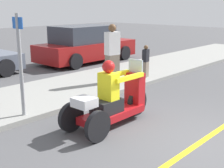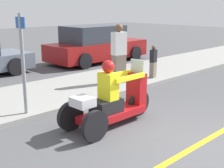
% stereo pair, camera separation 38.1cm
% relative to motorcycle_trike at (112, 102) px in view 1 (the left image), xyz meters
% --- Properties ---
extents(ground_plane, '(60.00, 60.00, 0.00)m').
position_rel_motorcycle_trike_xyz_m(ground_plane, '(0.34, -1.81, -0.50)').
color(ground_plane, '#4C4C4F').
extents(lane_stripe, '(24.00, 0.12, 0.01)m').
position_rel_motorcycle_trike_xyz_m(lane_stripe, '(-0.01, -1.81, -0.49)').
color(lane_stripe, gold).
rests_on(lane_stripe, ground).
extents(sidewalk_strip, '(28.00, 2.80, 0.12)m').
position_rel_motorcycle_trike_xyz_m(sidewalk_strip, '(0.34, 2.79, -0.44)').
color(sidewalk_strip, gray).
rests_on(sidewalk_strip, ground).
extents(motorcycle_trike, '(2.27, 0.85, 1.41)m').
position_rel_motorcycle_trike_xyz_m(motorcycle_trike, '(0.00, 0.00, 0.00)').
color(motorcycle_trike, black).
rests_on(motorcycle_trike, ground).
extents(spectator_end_of_line, '(0.47, 0.33, 1.81)m').
position_rel_motorcycle_trike_xyz_m(spectator_end_of_line, '(2.44, 2.20, 0.49)').
color(spectator_end_of_line, '#726656').
rests_on(spectator_end_of_line, sidewalk_strip).
extents(spectator_far_back, '(0.28, 0.20, 1.08)m').
position_rel_motorcycle_trike_xyz_m(spectator_far_back, '(3.75, 1.88, 0.14)').
color(spectator_far_back, '#726656').
rests_on(spectator_far_back, sidewalk_strip).
extents(parked_car_lot_right, '(4.66, 2.07, 1.61)m').
position_rel_motorcycle_trike_xyz_m(parked_car_lot_right, '(4.85, 5.97, 0.26)').
color(parked_car_lot_right, maroon).
rests_on(parked_car_lot_right, ground).
extents(street_sign, '(0.08, 0.36, 2.20)m').
position_rel_motorcycle_trike_xyz_m(street_sign, '(-1.10, 1.64, 0.82)').
color(street_sign, gray).
rests_on(street_sign, sidewalk_strip).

